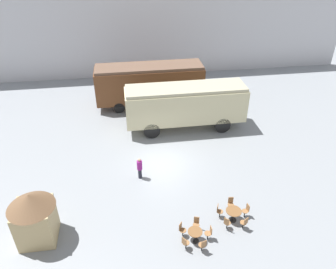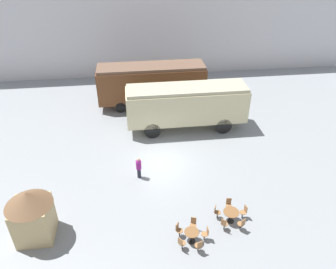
% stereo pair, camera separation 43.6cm
% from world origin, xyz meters
% --- Properties ---
extents(ground_plane, '(80.00, 80.00, 0.00)m').
position_xyz_m(ground_plane, '(0.00, 0.00, 0.00)').
color(ground_plane, gray).
extents(backdrop_wall, '(44.00, 0.15, 9.00)m').
position_xyz_m(backdrop_wall, '(0.00, 15.82, 4.50)').
color(backdrop_wall, silver).
rests_on(backdrop_wall, ground_plane).
extents(passenger_coach_wooden, '(9.35, 2.55, 3.72)m').
position_xyz_m(passenger_coach_wooden, '(0.04, 8.74, 2.15)').
color(passenger_coach_wooden, brown).
rests_on(passenger_coach_wooden, ground_plane).
extents(passenger_coach_vintage, '(9.25, 2.50, 3.58)m').
position_xyz_m(passenger_coach_vintage, '(2.40, 4.32, 2.17)').
color(passenger_coach_vintage, beige).
rests_on(passenger_coach_vintage, ground_plane).
extents(cafe_table_near, '(0.86, 0.86, 0.71)m').
position_xyz_m(cafe_table_near, '(3.17, -5.75, 0.56)').
color(cafe_table_near, black).
rests_on(cafe_table_near, ground_plane).
extents(cafe_table_mid, '(0.76, 0.76, 0.71)m').
position_xyz_m(cafe_table_mid, '(0.79, -6.84, 0.53)').
color(cafe_table_mid, black).
rests_on(cafe_table_mid, ground_plane).
extents(cafe_chair_0, '(0.36, 0.37, 0.87)m').
position_xyz_m(cafe_chair_0, '(3.27, -4.95, 0.51)').
color(cafe_chair_0, black).
rests_on(cafe_chair_0, ground_plane).
extents(cafe_chair_1, '(0.40, 0.38, 0.87)m').
position_xyz_m(cafe_chair_1, '(2.45, -5.41, 0.51)').
color(cafe_chair_1, black).
rests_on(cafe_chair_1, ground_plane).
extents(cafe_chair_2, '(0.40, 0.40, 0.87)m').
position_xyz_m(cafe_chair_2, '(2.63, -6.34, 0.51)').
color(cafe_chair_2, black).
rests_on(cafe_chair_2, ground_plane).
extents(cafe_chair_3, '(0.39, 0.40, 0.87)m').
position_xyz_m(cafe_chair_3, '(3.56, -6.45, 0.51)').
color(cafe_chair_3, black).
rests_on(cafe_chair_3, ground_plane).
extents(cafe_chair_4, '(0.38, 0.36, 0.87)m').
position_xyz_m(cafe_chair_4, '(3.96, -5.60, 0.51)').
color(cafe_chair_4, black).
rests_on(cafe_chair_4, ground_plane).
extents(cafe_chair_5, '(0.37, 0.39, 0.87)m').
position_xyz_m(cafe_chair_5, '(1.03, -7.55, 0.51)').
color(cafe_chair_5, black).
rests_on(cafe_chair_5, ground_plane).
extents(cafe_chair_6, '(0.36, 0.36, 0.87)m').
position_xyz_m(cafe_chair_6, '(1.54, -6.83, 0.51)').
color(cafe_chair_6, black).
rests_on(cafe_chair_6, ground_plane).
extents(cafe_chair_7, '(0.37, 0.39, 0.87)m').
position_xyz_m(cafe_chair_7, '(1.01, -6.12, 0.51)').
color(cafe_chair_7, black).
rests_on(cafe_chair_7, ground_plane).
extents(cafe_chair_8, '(0.40, 0.40, 0.87)m').
position_xyz_m(cafe_chair_8, '(0.18, -6.40, 0.51)').
color(cafe_chair_8, black).
rests_on(cafe_chair_8, ground_plane).
extents(cafe_chair_9, '(0.40, 0.40, 0.87)m').
position_xyz_m(cafe_chair_9, '(0.19, -7.28, 0.51)').
color(cafe_chair_9, black).
rests_on(cafe_chair_9, ground_plane).
extents(visitor_person, '(0.34, 0.34, 1.53)m').
position_xyz_m(visitor_person, '(-1.63, -1.38, 0.82)').
color(visitor_person, '#262633').
rests_on(visitor_person, ground_plane).
extents(ticket_kiosk, '(2.34, 2.34, 3.00)m').
position_xyz_m(ticket_kiosk, '(-7.15, -5.45, 1.67)').
color(ticket_kiosk, tan).
rests_on(ticket_kiosk, ground_plane).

